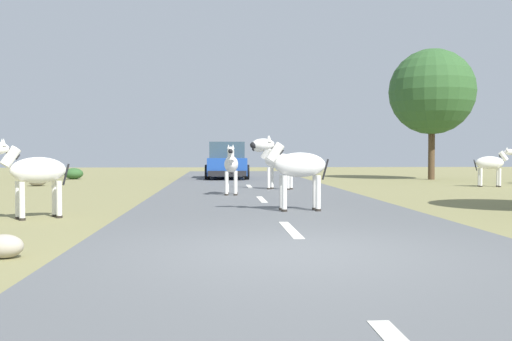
{
  "coord_description": "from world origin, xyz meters",
  "views": [
    {
      "loc": [
        -0.92,
        -7.06,
        1.25
      ],
      "look_at": [
        0.39,
        12.8,
        0.66
      ],
      "focal_mm": 40.87,
      "sensor_mm": 36.0,
      "label": 1
    }
  ],
  "objects_px": {
    "zebra_1": "(34,171)",
    "bush_0": "(74,174)",
    "zebra_2": "(277,162)",
    "zebra_4": "(492,163)",
    "car_0": "(227,162)",
    "zebra_3": "(296,166)",
    "tree_0": "(432,92)",
    "rock_1": "(37,181)",
    "rock_0": "(4,246)",
    "zebra_0": "(231,165)"
  },
  "relations": [
    {
      "from": "tree_0",
      "to": "zebra_4",
      "type": "bearing_deg",
      "value": -89.58
    },
    {
      "from": "zebra_2",
      "to": "rock_1",
      "type": "height_order",
      "value": "zebra_2"
    },
    {
      "from": "car_0",
      "to": "zebra_4",
      "type": "bearing_deg",
      "value": 145.34
    },
    {
      "from": "bush_0",
      "to": "zebra_4",
      "type": "bearing_deg",
      "value": -23.68
    },
    {
      "from": "zebra_1",
      "to": "zebra_4",
      "type": "distance_m",
      "value": 16.8
    },
    {
      "from": "zebra_0",
      "to": "rock_0",
      "type": "bearing_deg",
      "value": 75.82
    },
    {
      "from": "tree_0",
      "to": "rock_0",
      "type": "distance_m",
      "value": 24.02
    },
    {
      "from": "car_0",
      "to": "zebra_0",
      "type": "bearing_deg",
      "value": 90.37
    },
    {
      "from": "zebra_2",
      "to": "tree_0",
      "type": "bearing_deg",
      "value": -16.7
    },
    {
      "from": "zebra_2",
      "to": "rock_0",
      "type": "bearing_deg",
      "value": -170.57
    },
    {
      "from": "zebra_1",
      "to": "zebra_2",
      "type": "relative_size",
      "value": 0.99
    },
    {
      "from": "zebra_0",
      "to": "zebra_2",
      "type": "bearing_deg",
      "value": -120.01
    },
    {
      "from": "rock_0",
      "to": "bush_0",
      "type": "bearing_deg",
      "value": 101.56
    },
    {
      "from": "tree_0",
      "to": "zebra_2",
      "type": "bearing_deg",
      "value": -136.46
    },
    {
      "from": "zebra_0",
      "to": "rock_0",
      "type": "relative_size",
      "value": 3.34
    },
    {
      "from": "zebra_2",
      "to": "zebra_3",
      "type": "distance_m",
      "value": 7.28
    },
    {
      "from": "zebra_1",
      "to": "rock_1",
      "type": "xyz_separation_m",
      "value": [
        -3.4,
        11.43,
        -0.73
      ]
    },
    {
      "from": "zebra_3",
      "to": "zebra_1",
      "type": "bearing_deg",
      "value": 94.37
    },
    {
      "from": "zebra_3",
      "to": "zebra_4",
      "type": "height_order",
      "value": "zebra_3"
    },
    {
      "from": "rock_0",
      "to": "car_0",
      "type": "bearing_deg",
      "value": 81.85
    },
    {
      "from": "rock_0",
      "to": "zebra_4",
      "type": "bearing_deg",
      "value": 47.6
    },
    {
      "from": "rock_0",
      "to": "zebra_2",
      "type": "bearing_deg",
      "value": 69.67
    },
    {
      "from": "zebra_2",
      "to": "tree_0",
      "type": "xyz_separation_m",
      "value": [
        8.17,
        7.76,
        3.19
      ]
    },
    {
      "from": "zebra_3",
      "to": "rock_1",
      "type": "distance_m",
      "value": 13.7
    },
    {
      "from": "zebra_1",
      "to": "zebra_4",
      "type": "relative_size",
      "value": 0.98
    },
    {
      "from": "zebra_0",
      "to": "zebra_2",
      "type": "xyz_separation_m",
      "value": [
        1.6,
        2.5,
        0.06
      ]
    },
    {
      "from": "tree_0",
      "to": "rock_1",
      "type": "bearing_deg",
      "value": -165.75
    },
    {
      "from": "zebra_3",
      "to": "rock_1",
      "type": "bearing_deg",
      "value": 34.71
    },
    {
      "from": "zebra_2",
      "to": "zebra_3",
      "type": "relative_size",
      "value": 0.92
    },
    {
      "from": "tree_0",
      "to": "rock_0",
      "type": "height_order",
      "value": "tree_0"
    },
    {
      "from": "zebra_2",
      "to": "zebra_3",
      "type": "height_order",
      "value": "zebra_3"
    },
    {
      "from": "zebra_1",
      "to": "bush_0",
      "type": "bearing_deg",
      "value": -21.95
    },
    {
      "from": "tree_0",
      "to": "rock_1",
      "type": "distance_m",
      "value": 18.03
    },
    {
      "from": "zebra_0",
      "to": "bush_0",
      "type": "height_order",
      "value": "zebra_0"
    },
    {
      "from": "zebra_3",
      "to": "rock_0",
      "type": "xyz_separation_m",
      "value": [
        -4.17,
        -4.97,
        -0.85
      ]
    },
    {
      "from": "zebra_4",
      "to": "zebra_2",
      "type": "bearing_deg",
      "value": -67.55
    },
    {
      "from": "zebra_2",
      "to": "car_0",
      "type": "distance_m",
      "value": 8.77
    },
    {
      "from": "zebra_0",
      "to": "car_0",
      "type": "height_order",
      "value": "car_0"
    },
    {
      "from": "car_0",
      "to": "rock_0",
      "type": "xyz_separation_m",
      "value": [
        -2.99,
        -20.87,
        -0.71
      ]
    },
    {
      "from": "zebra_4",
      "to": "rock_1",
      "type": "height_order",
      "value": "zebra_4"
    },
    {
      "from": "zebra_1",
      "to": "zebra_2",
      "type": "xyz_separation_m",
      "value": [
        5.48,
        8.0,
        0.06
      ]
    },
    {
      "from": "rock_1",
      "to": "zebra_1",
      "type": "bearing_deg",
      "value": -73.44
    },
    {
      "from": "rock_0",
      "to": "zebra_0",
      "type": "bearing_deg",
      "value": 73.23
    },
    {
      "from": "zebra_2",
      "to": "zebra_4",
      "type": "xyz_separation_m",
      "value": [
        8.21,
        1.73,
        -0.09
      ]
    },
    {
      "from": "zebra_4",
      "to": "tree_0",
      "type": "height_order",
      "value": "tree_0"
    },
    {
      "from": "rock_1",
      "to": "zebra_3",
      "type": "bearing_deg",
      "value": -51.49
    },
    {
      "from": "zebra_0",
      "to": "zebra_4",
      "type": "distance_m",
      "value": 10.68
    },
    {
      "from": "zebra_1",
      "to": "car_0",
      "type": "xyz_separation_m",
      "value": [
        3.94,
        16.63,
        -0.06
      ]
    },
    {
      "from": "car_0",
      "to": "bush_0",
      "type": "relative_size",
      "value": 4.85
    },
    {
      "from": "zebra_1",
      "to": "zebra_3",
      "type": "bearing_deg",
      "value": -115.07
    }
  ]
}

